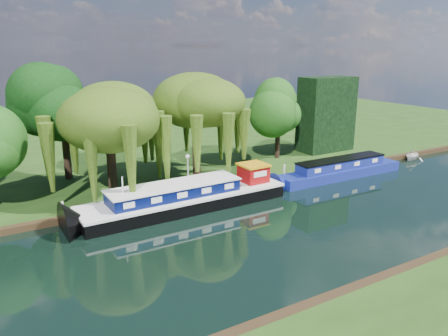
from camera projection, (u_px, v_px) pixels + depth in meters
ground at (254, 235)px, 27.86m from camera, size 120.00×120.00×0.00m
far_bank at (105, 138)px, 56.01m from camera, size 120.00×52.00×0.45m
dutch_barge at (187, 197)px, 32.29m from camera, size 15.80×3.82×3.32m
narrowboat at (340, 170)px, 39.91m from camera, size 13.28×2.39×1.93m
white_cruiser at (412, 160)px, 46.17m from camera, size 3.02×2.78×1.34m
willow_left at (108, 119)px, 32.79m from camera, size 6.76×6.76×8.10m
willow_right at (196, 110)px, 37.10m from camera, size 6.68×6.68×8.14m
tree_far_mid at (62, 107)px, 36.48m from camera, size 5.54×5.54×9.07m
tree_far_right at (278, 111)px, 44.03m from camera, size 4.28×4.28×7.01m
conifer_hedge at (326, 114)px, 47.55m from camera, size 6.00×3.00×8.00m
lamppost at (188, 161)px, 36.16m from camera, size 0.36×0.36×2.56m
mooring_posts at (188, 187)px, 34.33m from camera, size 19.16×0.16×1.00m
reeds_near at (429, 248)px, 24.78m from camera, size 33.70×1.50×1.10m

